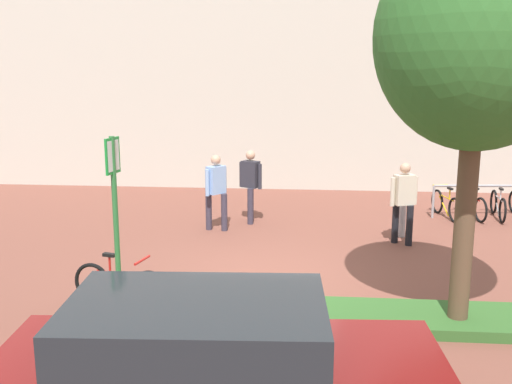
# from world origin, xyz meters

# --- Properties ---
(ground_plane) EXTENTS (60.00, 60.00, 0.00)m
(ground_plane) POSITION_xyz_m (0.00, 0.00, 0.00)
(ground_plane) COLOR brown
(building_facade) EXTENTS (28.00, 1.20, 10.00)m
(building_facade) POSITION_xyz_m (0.00, 8.25, 5.00)
(building_facade) COLOR beige
(building_facade) RESTS_ON ground
(planter_strip) EXTENTS (7.00, 1.10, 0.16)m
(planter_strip) POSITION_xyz_m (0.81, -1.68, 0.08)
(planter_strip) COLOR #336028
(planter_strip) RESTS_ON ground
(tree_sidewalk) EXTENTS (2.70, 2.70, 5.51)m
(tree_sidewalk) POSITION_xyz_m (2.88, -1.74, 4.00)
(tree_sidewalk) COLOR brown
(tree_sidewalk) RESTS_ON ground
(parking_sign_post) EXTENTS (0.11, 0.36, 2.68)m
(parking_sign_post) POSITION_xyz_m (-2.06, -1.68, 1.74)
(parking_sign_post) COLOR #2D7238
(parking_sign_post) RESTS_ON ground
(bike_at_sign) EXTENTS (1.64, 0.54, 0.86)m
(bike_at_sign) POSITION_xyz_m (-2.10, -1.46, 0.35)
(bike_at_sign) COLOR black
(bike_at_sign) RESTS_ON ground
(bike_rack_cluster) EXTENTS (3.20, 1.74, 0.83)m
(bike_rack_cluster) POSITION_xyz_m (5.35, 4.70, 0.35)
(bike_rack_cluster) COLOR #99999E
(bike_rack_cluster) RESTS_ON ground
(bollard_steel) EXTENTS (0.16, 0.16, 0.90)m
(bollard_steel) POSITION_xyz_m (2.78, 2.85, 0.45)
(bollard_steel) COLOR #ADADB2
(bollard_steel) RESTS_ON ground
(person_casual_tan) EXTENTS (0.57, 0.37, 1.72)m
(person_casual_tan) POSITION_xyz_m (2.70, 2.30, 0.98)
(person_casual_tan) COLOR black
(person_casual_tan) RESTS_ON ground
(person_suited_navy) EXTENTS (0.55, 0.48, 1.72)m
(person_suited_navy) POSITION_xyz_m (-0.61, 3.78, 0.98)
(person_suited_navy) COLOR #383342
(person_suited_navy) RESTS_ON ground
(person_shirt_white) EXTENTS (0.50, 0.49, 1.72)m
(person_shirt_white) POSITION_xyz_m (-1.31, 3.02, 0.98)
(person_shirt_white) COLOR #383342
(person_shirt_white) RESTS_ON ground
(car_maroon_wagon) EXTENTS (4.39, 2.21, 1.54)m
(car_maroon_wagon) POSITION_xyz_m (-0.15, -4.78, 0.76)
(car_maroon_wagon) COLOR maroon
(car_maroon_wagon) RESTS_ON ground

